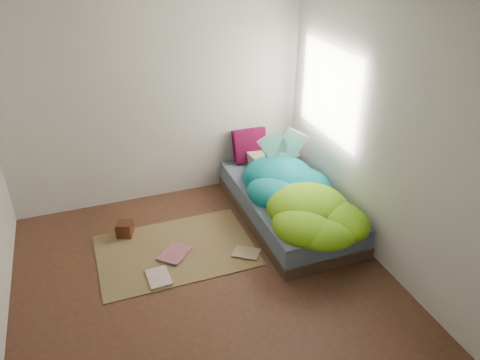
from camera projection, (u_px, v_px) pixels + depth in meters
name	position (u px, v px, depth m)	size (l,w,h in m)	color
ground	(204.00, 281.00, 4.51)	(3.50, 3.50, 0.00)	#45291A
room_walls	(198.00, 123.00, 3.72)	(3.54, 3.54, 2.62)	silver
bed	(288.00, 205.00, 5.38)	(1.00, 2.00, 0.34)	#3B2D20
duvet	(298.00, 188.00, 5.03)	(0.96, 1.84, 0.34)	#076078
rug	(176.00, 250.00, 4.91)	(1.60, 1.10, 0.01)	brown
pillow_floral	(272.00, 157.00, 5.92)	(0.59, 0.37, 0.13)	beige
pillow_magenta	(250.00, 145.00, 5.91)	(0.41, 0.13, 0.41)	#510522
open_book	(283.00, 136.00, 5.46)	(0.48, 0.11, 0.29)	#297F2F
wooden_box	(125.00, 229.00, 5.10)	(0.16, 0.16, 0.16)	#3B190D
floor_book_a	(148.00, 280.00, 4.48)	(0.21, 0.29, 0.02)	white
floor_book_b	(165.00, 250.00, 4.87)	(0.25, 0.33, 0.03)	#B46879
floor_book_c	(244.00, 259.00, 4.76)	(0.19, 0.27, 0.02)	tan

